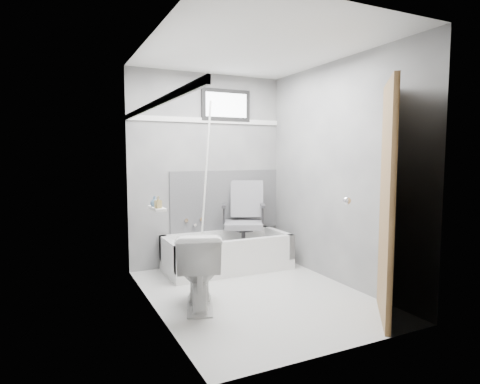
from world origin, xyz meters
TOP-DOWN VIEW (x-y plane):
  - floor at (0.00, 0.00)m, footprint 2.60×2.60m
  - ceiling at (0.00, 0.00)m, footprint 2.60×2.60m
  - wall_back at (0.00, 1.30)m, footprint 2.00×0.02m
  - wall_front at (0.00, -1.30)m, footprint 2.00×0.02m
  - wall_left at (-1.00, 0.00)m, footprint 0.02×2.60m
  - wall_right at (1.00, 0.00)m, footprint 0.02×2.60m
  - bathtub at (0.11, 0.93)m, footprint 1.50×0.70m
  - office_chair at (0.35, 0.98)m, footprint 0.73×0.73m
  - toilet at (-0.62, -0.06)m, footprint 0.61×0.80m
  - door at (0.98, -1.28)m, footprint 0.78×0.78m
  - window at (0.25, 1.29)m, footprint 0.66×0.04m
  - backerboard at (0.25, 1.29)m, footprint 1.50×0.02m
  - trim_back at (0.00, 1.29)m, footprint 2.00×0.02m
  - trim_left at (-0.99, 0.00)m, footprint 0.02×2.60m
  - pole at (-0.12, 1.06)m, footprint 0.02×0.42m
  - shelf at (-0.93, 0.18)m, footprint 0.10×0.32m
  - soap_bottle_a at (-0.94, 0.10)m, footprint 0.07×0.07m
  - soap_bottle_b at (-0.94, 0.24)m, footprint 0.09×0.09m
  - faucet at (-0.20, 1.27)m, footprint 0.26×0.10m

SIDE VIEW (x-z plane):
  - floor at x=0.00m, z-range 0.00..0.00m
  - bathtub at x=0.11m, z-range 0.00..0.42m
  - toilet at x=-0.62m, z-range 0.00..0.70m
  - faucet at x=-0.20m, z-range 0.47..0.63m
  - office_chair at x=0.35m, z-range 0.12..1.07m
  - backerboard at x=0.25m, z-range 0.41..1.19m
  - shelf at x=-0.93m, z-range 0.89..0.91m
  - soap_bottle_b at x=-0.94m, z-range 0.91..1.01m
  - soap_bottle_a at x=-0.94m, z-range 0.91..1.02m
  - door at x=0.98m, z-range 0.00..2.00m
  - pole at x=-0.12m, z-range 0.09..2.01m
  - wall_back at x=0.00m, z-range 0.00..2.40m
  - wall_front at x=0.00m, z-range 0.00..2.40m
  - wall_left at x=-1.00m, z-range 0.00..2.40m
  - wall_right at x=1.00m, z-range 0.00..2.40m
  - trim_back at x=0.00m, z-range 1.79..1.85m
  - trim_left at x=-0.99m, z-range 1.79..1.85m
  - window at x=0.25m, z-range 1.82..2.22m
  - ceiling at x=0.00m, z-range 2.40..2.40m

